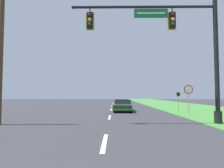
{
  "coord_description": "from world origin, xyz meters",
  "views": [
    {
      "loc": [
        0.34,
        -1.18,
        1.69
      ],
      "look_at": [
        0.0,
        30.95,
        3.46
      ],
      "focal_mm": 32.0,
      "sensor_mm": 36.0,
      "label": 1
    }
  ],
  "objects_px": {
    "signal_mast": "(181,44)",
    "car_ahead": "(123,105)",
    "route_sign_post": "(178,97)",
    "utility_pole_near": "(1,47)",
    "stop_sign": "(188,93)"
  },
  "relations": [
    {
      "from": "route_sign_post",
      "to": "utility_pole_near",
      "type": "relative_size",
      "value": 0.24
    },
    {
      "from": "utility_pole_near",
      "to": "car_ahead",
      "type": "bearing_deg",
      "value": 51.46
    },
    {
      "from": "utility_pole_near",
      "to": "stop_sign",
      "type": "bearing_deg",
      "value": 23.79
    },
    {
      "from": "route_sign_post",
      "to": "signal_mast",
      "type": "bearing_deg",
      "value": -106.47
    },
    {
      "from": "car_ahead",
      "to": "stop_sign",
      "type": "bearing_deg",
      "value": -34.4
    },
    {
      "from": "route_sign_post",
      "to": "car_ahead",
      "type": "bearing_deg",
      "value": 171.5
    },
    {
      "from": "signal_mast",
      "to": "route_sign_post",
      "type": "height_order",
      "value": "signal_mast"
    },
    {
      "from": "signal_mast",
      "to": "utility_pole_near",
      "type": "bearing_deg",
      "value": -177.86
    },
    {
      "from": "signal_mast",
      "to": "car_ahead",
      "type": "relative_size",
      "value": 1.85
    },
    {
      "from": "signal_mast",
      "to": "utility_pole_near",
      "type": "relative_size",
      "value": 1.03
    },
    {
      "from": "car_ahead",
      "to": "route_sign_post",
      "type": "xyz_separation_m",
      "value": [
        5.47,
        -0.82,
        0.92
      ]
    },
    {
      "from": "car_ahead",
      "to": "utility_pole_near",
      "type": "xyz_separation_m",
      "value": [
        -7.48,
        -9.39,
        3.84
      ]
    },
    {
      "from": "signal_mast",
      "to": "stop_sign",
      "type": "bearing_deg",
      "value": 65.87
    },
    {
      "from": "stop_sign",
      "to": "utility_pole_near",
      "type": "distance_m",
      "value": 14.33
    },
    {
      "from": "utility_pole_near",
      "to": "signal_mast",
      "type": "bearing_deg",
      "value": 2.14
    }
  ]
}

